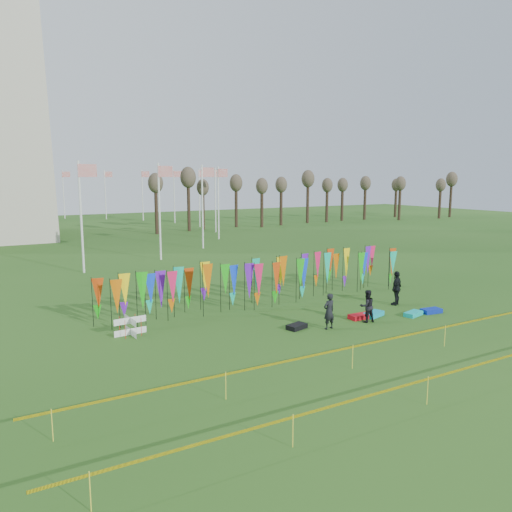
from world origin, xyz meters
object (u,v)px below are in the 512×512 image
box_kite (130,326)px  person_mid (367,306)px  person_right (397,288)px  kite_bag_blue (431,311)px  person_left (329,311)px  kite_bag_turquoise (374,314)px  kite_bag_red (361,316)px  kite_bag_black (297,326)px  kite_bag_teal (413,314)px

box_kite → person_mid: size_ratio=0.52×
person_right → kite_bag_blue: size_ratio=1.79×
person_left → kite_bag_blue: size_ratio=1.60×
box_kite → person_left: size_ratio=0.49×
box_kite → kite_bag_turquoise: (11.31, -3.03, -0.30)m
person_right → kite_bag_blue: (0.38, -2.07, -0.82)m
box_kite → kite_bag_red: size_ratio=0.67×
person_mid → kite_bag_red: person_mid is taller
person_mid → kite_bag_turquoise: person_mid is taller
person_left → kite_bag_black: size_ratio=1.77×
person_left → kite_bag_red: (2.43, 0.56, -0.71)m
kite_bag_turquoise → kite_bag_red: kite_bag_turquoise is taller
box_kite → kite_bag_turquoise: bearing=-15.0°
person_right → person_left: bearing=-8.6°
box_kite → person_left: person_left is taller
person_left → person_mid: 2.25m
kite_bag_red → kite_bag_teal: size_ratio=1.14×
kite_bag_black → kite_bag_teal: (6.28, -1.08, -0.01)m
person_right → kite_bag_red: bearing=-6.8°
box_kite → kite_bag_teal: 13.69m
kite_bag_turquoise → box_kite: bearing=165.0°
kite_bag_turquoise → kite_bag_teal: bearing=-26.3°
kite_bag_turquoise → kite_bag_red: size_ratio=0.93×
person_mid → kite_bag_black: size_ratio=1.67×
box_kite → kite_bag_red: box_kite is taller
kite_bag_blue → kite_bag_red: bearing=165.5°
kite_bag_red → kite_bag_black: kite_bag_red is taller
person_right → kite_bag_blue: bearing=76.2°
kite_bag_turquoise → kite_bag_blue: kite_bag_turquoise is taller
box_kite → kite_bag_blue: 14.87m
person_right → kite_bag_teal: person_right is taller
person_mid → kite_bag_turquoise: size_ratio=1.37×
person_right → kite_bag_blue: 2.26m
box_kite → person_right: size_ratio=0.44×
person_left → kite_bag_turquoise: (3.21, 0.54, -0.71)m
kite_bag_turquoise → kite_bag_red: (-0.79, 0.03, -0.00)m
kite_bag_red → kite_bag_black: bearing=177.4°
person_right → kite_bag_teal: bearing=43.3°
person_mid → kite_bag_turquoise: (0.96, 0.55, -0.67)m
person_mid → kite_bag_blue: 4.06m
box_kite → person_left: bearing=-23.8°
person_mid → kite_bag_teal: (2.77, -0.34, -0.68)m
kite_bag_blue → kite_bag_red: (-3.81, 0.98, 0.00)m
kite_bag_turquoise → person_left: bearing=-170.5°
box_kite → person_right: (13.94, -1.92, 0.52)m
box_kite → person_right: bearing=-7.8°
kite_bag_blue → kite_bag_teal: size_ratio=0.96×
person_left → kite_bag_blue: (6.23, -0.42, -0.72)m
kite_bag_blue → kite_bag_turquoise: bearing=162.4°
kite_bag_red → kite_bag_teal: kite_bag_red is taller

